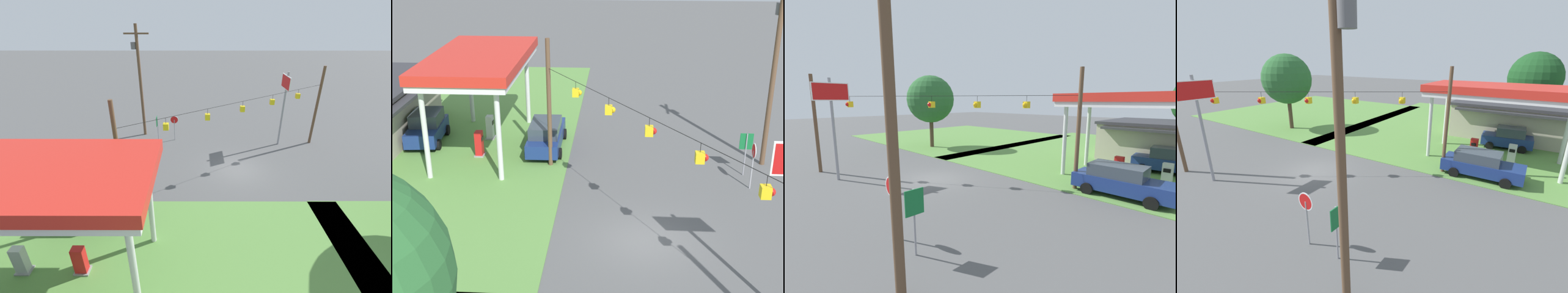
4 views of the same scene
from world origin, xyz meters
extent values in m
plane|color=#565656|center=(0.00, 0.00, 0.00)|extent=(160.00, 160.00, 0.00)
cube|color=silver|center=(10.10, 9.32, 5.08)|extent=(10.22, 5.07, 0.35)
cube|color=red|center=(10.10, 9.32, 5.53)|extent=(10.42, 5.27, 0.55)
cylinder|color=silver|center=(5.58, 7.38, 2.45)|extent=(0.28, 0.28, 4.90)
cylinder|color=silver|center=(5.58, 11.25, 2.45)|extent=(0.28, 0.28, 4.90)
cube|color=gray|center=(8.71, 9.32, 0.06)|extent=(0.71, 0.56, 0.12)
cube|color=red|center=(8.71, 9.32, 0.83)|extent=(0.55, 0.40, 1.41)
cube|color=black|center=(8.71, 9.10, 1.11)|extent=(0.39, 0.03, 0.24)
cube|color=gray|center=(11.49, 9.32, 0.06)|extent=(0.71, 0.56, 0.12)
cube|color=silver|center=(11.49, 9.32, 0.83)|extent=(0.55, 0.40, 1.41)
cube|color=black|center=(11.49, 9.10, 1.11)|extent=(0.39, 0.03, 0.24)
cube|color=navy|center=(10.12, 5.56, 0.73)|extent=(5.14, 1.91, 0.79)
cube|color=#333D47|center=(9.81, 5.55, 1.47)|extent=(2.83, 1.74, 0.68)
cylinder|color=black|center=(11.69, 6.52, 0.34)|extent=(0.68, 0.23, 0.68)
cylinder|color=black|center=(11.72, 4.63, 0.34)|extent=(0.68, 0.23, 0.68)
cylinder|color=black|center=(8.52, 6.48, 0.34)|extent=(0.68, 0.23, 0.68)
cylinder|color=black|center=(8.54, 4.59, 0.34)|extent=(0.68, 0.23, 0.68)
cylinder|color=#99999E|center=(5.38, -5.61, 1.05)|extent=(0.08, 0.08, 2.10)
cylinder|color=white|center=(5.38, -5.61, 2.10)|extent=(0.80, 0.03, 0.80)
cylinder|color=red|center=(5.38, -5.61, 2.10)|extent=(0.70, 0.03, 0.70)
cylinder|color=gray|center=(-4.52, -4.68, 3.38)|extent=(0.18, 0.18, 6.77)
cube|color=white|center=(-4.42, -4.68, 5.89)|extent=(0.06, 2.19, 1.15)
cube|color=red|center=(-4.42, -4.68, 5.89)|extent=(0.07, 2.07, 1.03)
cylinder|color=gray|center=(6.99, -5.59, 1.20)|extent=(0.07, 0.07, 2.40)
cube|color=#146B33|center=(7.04, -5.59, 1.95)|extent=(0.04, 0.70, 0.90)
cylinder|color=brown|center=(8.54, -6.96, 5.21)|extent=(0.28, 0.28, 10.41)
cube|color=brown|center=(8.54, -6.96, 9.61)|extent=(2.20, 0.14, 0.14)
cylinder|color=#59595B|center=(8.89, -6.96, 8.61)|extent=(0.44, 0.44, 0.60)
cylinder|color=brown|center=(-7.64, -5.00, 3.60)|extent=(0.24, 0.24, 7.20)
cylinder|color=brown|center=(7.64, 5.00, 3.60)|extent=(0.24, 0.24, 7.20)
cylinder|color=black|center=(0.00, 0.00, 5.62)|extent=(15.30, 10.02, 0.02)
cylinder|color=black|center=(-5.10, -3.33, 5.44)|extent=(0.02, 0.02, 0.35)
cube|color=yellow|center=(-5.10, -3.33, 5.07)|extent=(0.32, 0.32, 0.40)
sphere|color=red|center=(-5.10, -3.50, 5.07)|extent=(0.28, 0.28, 0.28)
cylinder|color=black|center=(-2.55, -1.67, 5.44)|extent=(0.02, 0.02, 0.35)
cube|color=yellow|center=(-2.55, -1.67, 5.07)|extent=(0.32, 0.32, 0.40)
sphere|color=red|center=(-2.55, -1.84, 5.07)|extent=(0.28, 0.28, 0.28)
cylinder|color=black|center=(0.00, 0.00, 5.44)|extent=(0.02, 0.02, 0.35)
cube|color=yellow|center=(0.00, 0.00, 5.07)|extent=(0.32, 0.32, 0.40)
sphere|color=red|center=(0.00, -0.17, 5.07)|extent=(0.28, 0.28, 0.28)
cylinder|color=black|center=(2.55, 1.67, 5.44)|extent=(0.02, 0.02, 0.35)
cube|color=yellow|center=(2.55, 1.67, 5.07)|extent=(0.32, 0.32, 0.40)
sphere|color=yellow|center=(2.55, 1.50, 5.07)|extent=(0.28, 0.28, 0.28)
cylinder|color=black|center=(5.10, 3.33, 5.44)|extent=(0.02, 0.02, 0.35)
cube|color=yellow|center=(5.10, 3.33, 5.07)|extent=(0.32, 0.32, 0.40)
sphere|color=yellow|center=(5.10, 3.16, 5.07)|extent=(0.28, 0.28, 0.28)
camera|label=1|loc=(3.30, 17.79, 10.98)|focal=24.00mm
camera|label=2|loc=(-20.25, 1.18, 12.66)|focal=50.00mm
camera|label=3|loc=(14.48, -9.82, 5.28)|focal=24.00mm
camera|label=4|loc=(12.85, -11.95, 7.70)|focal=24.00mm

